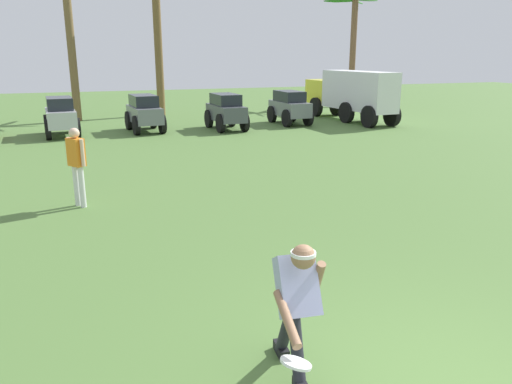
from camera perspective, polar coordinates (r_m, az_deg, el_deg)
name	(u,v)px	position (r m, az deg, el deg)	size (l,w,h in m)	color
frisbee_thrower	(296,303)	(4.54, 4.63, -12.51)	(0.53, 1.11, 1.39)	#23232D
frisbee_in_flight	(296,363)	(4.10, 4.58, -18.92)	(0.32, 0.33, 0.10)	white
teammate_near_sideline	(77,160)	(10.26, -19.81, 3.48)	(0.35, 0.45, 1.56)	silver
parked_car_slot_c	(61,116)	(19.78, -21.43, 8.14)	(1.30, 2.41, 1.40)	#B7BABF
parked_car_slot_d	(144,112)	(20.00, -12.65, 8.89)	(1.32, 2.42, 1.40)	slate
parked_car_slot_e	(226,111)	(20.09, -3.46, 9.26)	(1.24, 2.38, 1.40)	#474C51
parked_car_slot_f	(290,107)	(21.68, 3.86, 9.71)	(1.22, 2.38, 1.40)	slate
box_truck	(351,93)	(23.10, 10.79, 11.06)	(1.74, 5.97, 2.20)	yellow
palm_tree_far_left	(69,19)	(24.04, -20.61, 17.99)	(3.30, 3.57, 7.33)	brown
palm_tree_left_of_centre	(157,30)	(25.32, -11.20, 17.69)	(3.60, 3.60, 6.94)	brown
palm_tree_right_of_centre	(353,39)	(29.99, 11.05, 16.76)	(3.11, 3.15, 6.18)	brown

